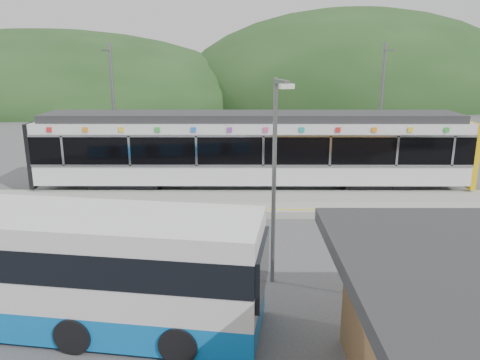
{
  "coord_description": "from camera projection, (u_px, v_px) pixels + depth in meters",
  "views": [
    {
      "loc": [
        -0.29,
        -16.02,
        6.35
      ],
      "look_at": [
        -0.34,
        1.0,
        1.81
      ],
      "focal_mm": 35.0,
      "sensor_mm": 36.0,
      "label": 1
    }
  ],
  "objects": [
    {
      "name": "ground",
      "position": [
        249.0,
        235.0,
        17.12
      ],
      "size": [
        120.0,
        120.0,
        0.0
      ],
      "primitive_type": "plane",
      "color": "#4C4C4F",
      "rests_on": "ground"
    },
    {
      "name": "hills",
      "position": [
        377.0,
        194.0,
        22.21
      ],
      "size": [
        146.0,
        149.0,
        26.0
      ],
      "color": "#1E3D19",
      "rests_on": "ground"
    },
    {
      "name": "platform",
      "position": [
        248.0,
        203.0,
        20.27
      ],
      "size": [
        26.0,
        3.2,
        0.3
      ],
      "primitive_type": "cube",
      "color": "#9E9E99",
      "rests_on": "ground"
    },
    {
      "name": "yellow_line",
      "position": [
        248.0,
        210.0,
        18.97
      ],
      "size": [
        26.0,
        0.1,
        0.01
      ],
      "primitive_type": "cube",
      "color": "yellow",
      "rests_on": "platform"
    },
    {
      "name": "train",
      "position": [
        252.0,
        148.0,
        22.38
      ],
      "size": [
        20.44,
        3.01,
        3.74
      ],
      "color": "black",
      "rests_on": "ground"
    },
    {
      "name": "catenary_mast_west",
      "position": [
        113.0,
        109.0,
        24.47
      ],
      "size": [
        0.18,
        1.8,
        7.0
      ],
      "color": "slate",
      "rests_on": "ground"
    },
    {
      "name": "catenary_mast_east",
      "position": [
        381.0,
        109.0,
        24.43
      ],
      "size": [
        0.18,
        1.8,
        7.0
      ],
      "color": "slate",
      "rests_on": "ground"
    },
    {
      "name": "bus",
      "position": [
        45.0,
        270.0,
        11.24
      ],
      "size": [
        10.67,
        3.86,
        2.84
      ],
      "rotation": [
        0.0,
        0.0,
        -0.14
      ],
      "color": "blue",
      "rests_on": "ground"
    },
    {
      "name": "lamp_post",
      "position": [
        275.0,
        166.0,
        12.59
      ],
      "size": [
        0.38,
        1.06,
        5.81
      ],
      "rotation": [
        0.0,
        0.0,
        0.23
      ],
      "color": "slate",
      "rests_on": "ground"
    }
  ]
}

